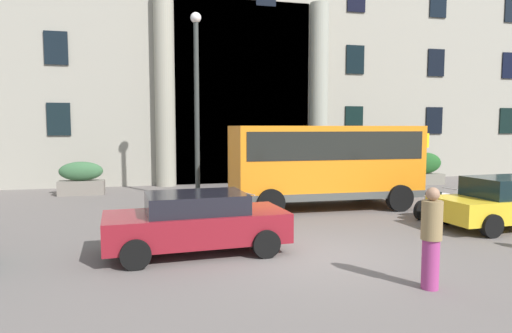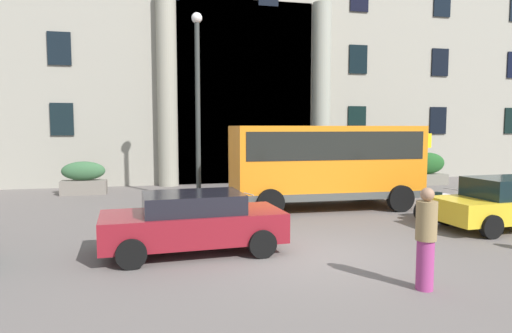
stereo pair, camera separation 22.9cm
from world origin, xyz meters
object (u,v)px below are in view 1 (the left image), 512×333
Objects in this scene: lamppost_plaza_centre at (197,92)px; bus_stop_sign at (423,157)px; motorcycle_near_kerb at (230,210)px; orange_minibus at (324,159)px; hedge_planter_entrance_left at (81,179)px; parked_compact_extra at (196,222)px; pedestrian_woman_with_bag at (431,238)px; parked_sedan_second at (512,202)px; hedge_planter_entrance_right at (326,174)px; hedge_planter_far_east at (424,169)px; scooter_by_planter at (436,203)px.

bus_stop_sign is at bearing -3.54° from lamppost_plaza_centre.
motorcycle_near_kerb is 6.04m from lamppost_plaza_centre.
hedge_planter_entrance_left is at bearing 150.63° from orange_minibus.
parked_compact_extra is 0.58× the size of lamppost_plaza_centre.
pedestrian_woman_with_bag reaches higher than parked_compact_extra.
hedge_planter_entrance_left is 0.40× the size of parked_sedan_second.
hedge_planter_entrance_left is 0.91× the size of hedge_planter_entrance_right.
pedestrian_woman_with_bag is (-1.28, -7.95, -0.79)m from orange_minibus.
parked_compact_extra is at bearing 179.78° from parked_sedan_second.
bus_stop_sign is 1.31× the size of hedge_planter_far_east.
lamppost_plaza_centre is (-6.26, -2.26, 3.52)m from hedge_planter_entrance_right.
bus_stop_sign is 11.95m from pedestrian_woman_with_bag.
lamppost_plaza_centre reaches higher than hedge_planter_entrance_right.
bus_stop_sign is at bearing 29.34° from parked_compact_extra.
hedge_planter_far_east is 0.47× the size of parked_compact_extra.
lamppost_plaza_centre reaches higher than hedge_planter_far_east.
orange_minibus is at bearing -159.51° from bus_stop_sign.
orange_minibus is 8.09m from pedestrian_woman_with_bag.
scooter_by_planter is 1.09× the size of pedestrian_woman_with_bag.
bus_stop_sign is at bearing 43.26° from scooter_by_planter.
orange_minibus is 10.19m from hedge_planter_entrance_left.
motorcycle_near_kerb is (4.93, -7.35, -0.21)m from hedge_planter_entrance_left.
motorcycle_near_kerb is (-7.77, 2.02, -0.27)m from parked_sedan_second.
hedge_planter_entrance_right is 1.02× the size of scooter_by_planter.
orange_minibus is at bearing -31.83° from lamppost_plaza_centre.
bus_stop_sign is 1.30× the size of scooter_by_planter.
bus_stop_sign reaches higher than pedestrian_woman_with_bag.
motorcycle_near_kerb is 6.51m from scooter_by_planter.
orange_minibus is 4.54m from motorcycle_near_kerb.
orange_minibus is 3.30× the size of hedge_planter_far_east.
lamppost_plaza_centre is (-0.37, 4.75, 3.71)m from motorcycle_near_kerb.
orange_minibus reaches higher than scooter_by_planter.
hedge_planter_entrance_left reaches higher than scooter_by_planter.
hedge_planter_entrance_left is 15.08m from pedestrian_woman_with_bag.
pedestrian_woman_with_bag is at bearing -143.35° from scooter_by_planter.
hedge_planter_entrance_left is (-8.72, 5.18, -1.04)m from orange_minibus.
parked_sedan_second is (-3.26, -8.94, -0.03)m from hedge_planter_far_east.
bus_stop_sign is 5.37m from scooter_by_planter.
bus_stop_sign is 1.28× the size of hedge_planter_entrance_right.
hedge_planter_far_east is 0.43× the size of parked_sedan_second.
hedge_planter_entrance_right is 0.48× the size of parked_compact_extra.
bus_stop_sign reaches higher than motorcycle_near_kerb.
hedge_planter_far_east is 12.10m from lamppost_plaza_centre.
orange_minibus is 0.91× the size of lamppost_plaza_centre.
motorcycle_near_kerb is 1.03× the size of scooter_by_planter.
pedestrian_woman_with_bag reaches higher than hedge_planter_entrance_left.
scooter_by_planter is at bearing -36.80° from lamppost_plaza_centre.
orange_minibus is 3.93m from scooter_by_planter.
parked_compact_extra is at bearing -142.58° from hedge_planter_far_east.
parked_compact_extra is (3.70, -9.82, 0.04)m from hedge_planter_entrance_left.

